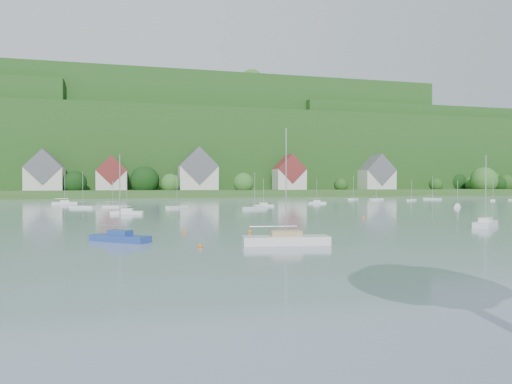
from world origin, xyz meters
TOP-DOWN VIEW (x-y plane):
  - far_shore_strip at (0.00, 200.00)m, footprint 600.00×60.00m
  - forested_ridge at (0.39, 268.57)m, footprint 620.00×181.22m
  - village_building_0 at (-55.00, 187.00)m, footprint 14.00×10.40m
  - village_building_1 at (-30.00, 189.00)m, footprint 12.00×9.36m
  - village_building_2 at (5.00, 188.00)m, footprint 16.00×11.44m
  - village_building_3 at (45.00, 186.00)m, footprint 13.00×10.40m
  - village_building_4 at (90.00, 190.00)m, footprint 15.00×10.40m
  - near_sailboat_1 at (-22.62, 34.22)m, footprint 5.93×5.30m
  - near_sailboat_2 at (-7.82, 28.08)m, footprint 8.14×3.29m
  - near_sailboat_3 at (23.17, 39.22)m, footprint 6.52×5.87m
  - mooring_buoy_0 at (-8.54, 39.20)m, footprint 0.47×0.47m
  - mooring_buoy_2 at (14.22, 55.87)m, footprint 0.47×0.47m
  - mooring_buoy_3 at (-15.76, 40.52)m, footprint 0.40×0.40m
  - mooring_buoy_5 at (-15.71, 27.98)m, footprint 0.42×0.42m
  - far_sailboat_cluster at (9.17, 113.69)m, footprint 194.61×71.92m

SIDE VIEW (x-z plane):
  - mooring_buoy_0 at x=-8.54m, z-range -0.23..0.23m
  - mooring_buoy_2 at x=14.22m, z-range -0.23..0.23m
  - mooring_buoy_3 at x=-15.76m, z-range -0.20..0.20m
  - mooring_buoy_5 at x=-15.71m, z-range -0.21..0.21m
  - far_sailboat_cluster at x=9.17m, z-range -3.99..4.72m
  - near_sailboat_1 at x=-22.62m, z-range -3.76..4.65m
  - near_sailboat_3 at x=23.17m, z-range -4.17..5.11m
  - near_sailboat_2 at x=-7.82m, z-range -4.82..5.86m
  - far_shore_strip at x=0.00m, z-range 0.00..3.00m
  - village_building_1 at x=-30.00m, z-range 1.75..15.75m
  - village_building_3 at x=45.00m, z-range 1.68..17.18m
  - village_building_0 at x=-55.00m, z-range 1.51..17.51m
  - village_building_4 at x=90.00m, z-range 1.34..17.84m
  - village_building_2 at x=5.00m, z-range 1.27..19.27m
  - forested_ridge at x=0.39m, z-range -12.06..57.83m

